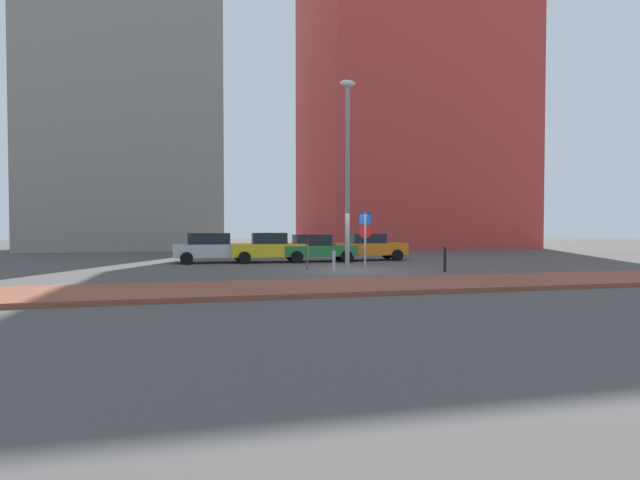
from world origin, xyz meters
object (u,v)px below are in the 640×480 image
at_px(parking_meter, 307,249).
at_px(traffic_bollard_mid, 334,262).
at_px(parked_car_silver, 213,248).
at_px(parked_car_yellow, 269,247).
at_px(traffic_bollard_near, 445,260).
at_px(street_lamp, 347,161).
at_px(parking_sign_post, 365,233).
at_px(parked_car_orange, 368,247).
at_px(parked_car_green, 317,248).

height_order(parking_meter, traffic_bollard_mid, parking_meter).
xyz_separation_m(parked_car_silver, parked_car_yellow, (2.98, -0.29, -0.01)).
bearing_deg(traffic_bollard_near, street_lamp, 149.41).
distance_m(parking_sign_post, parking_meter, 3.09).
distance_m(parking_sign_post, traffic_bollard_mid, 3.13).
height_order(parked_car_yellow, traffic_bollard_near, parked_car_yellow).
relative_size(parked_car_orange, parking_sign_post, 1.63).
bearing_deg(parked_car_silver, traffic_bollard_near, -38.89).
xyz_separation_m(parked_car_orange, traffic_bollard_mid, (-3.81, -6.57, -0.33)).
height_order(parked_car_green, parking_sign_post, parking_sign_post).
height_order(parked_car_orange, traffic_bollard_near, parked_car_orange).
relative_size(parked_car_yellow, parking_sign_post, 1.56).
relative_size(parked_car_silver, traffic_bollard_near, 4.08).
height_order(parking_meter, street_lamp, street_lamp).
relative_size(parked_car_yellow, traffic_bollard_mid, 4.58).
bearing_deg(parked_car_orange, parked_car_silver, 179.79).
height_order(parked_car_silver, parked_car_green, parked_car_silver).
relative_size(parked_car_green, traffic_bollard_near, 3.80).
height_order(parked_car_orange, parking_sign_post, parking_sign_post).
bearing_deg(street_lamp, parking_meter, 172.27).
bearing_deg(parked_car_yellow, parked_car_orange, 2.56).
height_order(parked_car_yellow, traffic_bollard_mid, parked_car_yellow).
relative_size(parking_meter, traffic_bollard_near, 1.34).
bearing_deg(parked_car_silver, parked_car_green, -4.18).
bearing_deg(parked_car_orange, traffic_bollard_mid, -120.14).
distance_m(parked_car_silver, traffic_bollard_near, 12.17).
relative_size(parked_car_orange, traffic_bollard_mid, 4.79).
xyz_separation_m(parked_car_green, street_lamp, (0.24, -5.07, 4.11)).
height_order(parking_meter, traffic_bollard_near, parking_meter).
distance_m(parked_car_yellow, traffic_bollard_mid, 6.60).
bearing_deg(parked_car_orange, parking_meter, -131.90).
bearing_deg(parked_car_orange, street_lamp, -117.89).
distance_m(parking_meter, traffic_bollard_near, 5.97).
bearing_deg(traffic_bollard_mid, parked_car_green, 83.58).
bearing_deg(traffic_bollard_mid, street_lamp, 50.31).
xyz_separation_m(parked_car_yellow, parking_meter, (1.05, -4.95, 0.11)).
bearing_deg(parking_meter, parked_car_orange, 48.10).
relative_size(parked_car_green, parked_car_orange, 0.94).
bearing_deg(parking_sign_post, parking_meter, -167.45).
relative_size(parked_car_yellow, traffic_bollard_near, 3.87).
xyz_separation_m(parked_car_orange, traffic_bollard_near, (0.78, -7.61, -0.25)).
relative_size(parked_car_silver, parking_meter, 3.04).
relative_size(parked_car_green, parking_sign_post, 1.54).
xyz_separation_m(parked_car_yellow, traffic_bollard_near, (6.50, -7.35, -0.28)).
bearing_deg(parked_car_silver, traffic_bollard_mid, -53.53).
distance_m(parked_car_yellow, street_lamp, 7.18).
distance_m(parked_car_silver, traffic_bollard_mid, 8.22).
bearing_deg(parked_car_yellow, traffic_bollard_near, -48.54).
bearing_deg(parked_car_yellow, street_lamp, -61.34).
height_order(parked_car_silver, street_lamp, street_lamp).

